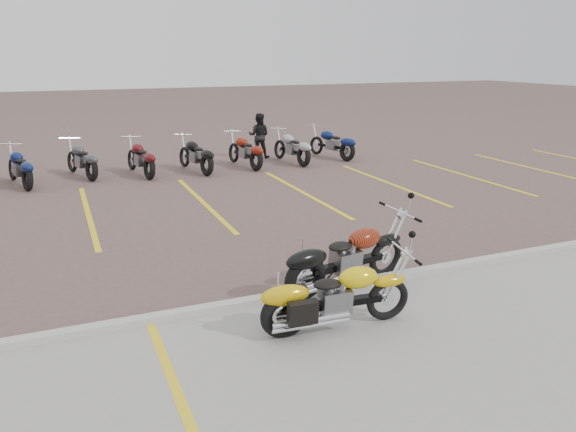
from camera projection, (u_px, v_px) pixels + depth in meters
name	position (u px, v px, depth m)	size (l,w,h in m)	color
ground	(258.00, 254.00, 10.33)	(100.00, 100.00, 0.00)	brown
concrete_apron	(393.00, 382.00, 6.34)	(60.00, 5.00, 0.01)	#9E9B93
curb	(302.00, 293.00, 8.54)	(60.00, 0.18, 0.12)	#ADAAA3
parking_stripes	(203.00, 203.00, 13.86)	(38.00, 5.50, 0.01)	yellow
apron_stripe	(193.00, 432.00, 5.49)	(0.12, 5.00, 0.00)	yellow
yellow_cruiser	(333.00, 299.00, 7.43)	(2.13, 0.35, 0.88)	black
flame_cruiser	(343.00, 261.00, 8.71)	(2.29, 0.58, 0.95)	black
person_b	(259.00, 136.00, 19.58)	(0.75, 0.59, 1.55)	black
bg_bike_row	(110.00, 158.00, 16.61)	(15.88, 2.09, 1.10)	black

